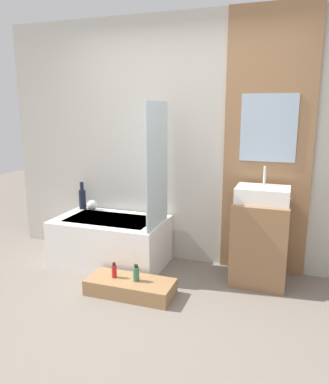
{
  "coord_description": "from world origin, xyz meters",
  "views": [
    {
      "loc": [
        1.09,
        -2.25,
        1.65
      ],
      "look_at": [
        0.06,
        0.7,
        0.95
      ],
      "focal_mm": 35.0,
      "sensor_mm": 36.0,
      "label": 1
    }
  ],
  "objects_px": {
    "sink": "(263,194)",
    "vase_tall_dark": "(82,198)",
    "bathtub": "(111,241)",
    "wooden_step_bench": "(130,287)",
    "vase_round_light": "(92,205)",
    "bottle_soap_secondary": "(136,274)",
    "bottle_soap_primary": "(114,271)"
  },
  "relations": [
    {
      "from": "bottle_soap_secondary",
      "to": "vase_round_light",
      "type": "bearing_deg",
      "value": 137.76
    },
    {
      "from": "wooden_step_bench",
      "to": "bottle_soap_primary",
      "type": "relative_size",
      "value": 5.51
    },
    {
      "from": "wooden_step_bench",
      "to": "bottle_soap_primary",
      "type": "height_order",
      "value": "bottle_soap_primary"
    },
    {
      "from": "wooden_step_bench",
      "to": "bottle_soap_primary",
      "type": "xyz_separation_m",
      "value": [
        -0.16,
        0.0,
        0.13
      ]
    },
    {
      "from": "vase_tall_dark",
      "to": "vase_round_light",
      "type": "xyz_separation_m",
      "value": [
        0.14,
        -0.02,
        -0.07
      ]
    },
    {
      "from": "vase_tall_dark",
      "to": "bottle_soap_secondary",
      "type": "distance_m",
      "value": 1.4
    },
    {
      "from": "bathtub",
      "to": "wooden_step_bench",
      "type": "bearing_deg",
      "value": -49.8
    },
    {
      "from": "wooden_step_bench",
      "to": "bottle_soap_secondary",
      "type": "distance_m",
      "value": 0.15
    },
    {
      "from": "bottle_soap_primary",
      "to": "vase_round_light",
      "type": "bearing_deg",
      "value": 129.84
    },
    {
      "from": "bottle_soap_primary",
      "to": "bottle_soap_secondary",
      "type": "relative_size",
      "value": 0.93
    },
    {
      "from": "bathtub",
      "to": "vase_round_light",
      "type": "height_order",
      "value": "vase_round_light"
    },
    {
      "from": "bottle_soap_primary",
      "to": "vase_tall_dark",
      "type": "bearing_deg",
      "value": 134.34
    },
    {
      "from": "bathtub",
      "to": "wooden_step_bench",
      "type": "relative_size",
      "value": 1.47
    },
    {
      "from": "bathtub",
      "to": "vase_tall_dark",
      "type": "bearing_deg",
      "value": 151.69
    },
    {
      "from": "vase_round_light",
      "to": "bottle_soap_primary",
      "type": "xyz_separation_m",
      "value": [
        0.68,
        -0.82,
        -0.36
      ]
    },
    {
      "from": "sink",
      "to": "vase_tall_dark",
      "type": "height_order",
      "value": "sink"
    },
    {
      "from": "wooden_step_bench",
      "to": "vase_round_light",
      "type": "relative_size",
      "value": 6.71
    },
    {
      "from": "bathtub",
      "to": "bottle_soap_secondary",
      "type": "height_order",
      "value": "bathtub"
    },
    {
      "from": "sink",
      "to": "vase_tall_dark",
      "type": "relative_size",
      "value": 1.53
    },
    {
      "from": "sink",
      "to": "bottle_soap_primary",
      "type": "height_order",
      "value": "sink"
    },
    {
      "from": "bottle_soap_primary",
      "to": "bottle_soap_secondary",
      "type": "height_order",
      "value": "bottle_soap_secondary"
    },
    {
      "from": "bottle_soap_primary",
      "to": "bathtub",
      "type": "bearing_deg",
      "value": 119.56
    },
    {
      "from": "bottle_soap_primary",
      "to": "bottle_soap_secondary",
      "type": "bearing_deg",
      "value": 0.0
    },
    {
      "from": "vase_tall_dark",
      "to": "bottle_soap_secondary",
      "type": "height_order",
      "value": "vase_tall_dark"
    },
    {
      "from": "wooden_step_bench",
      "to": "bottle_soap_primary",
      "type": "bearing_deg",
      "value": 180.0
    },
    {
      "from": "wooden_step_bench",
      "to": "sink",
      "type": "distance_m",
      "value": 1.49
    },
    {
      "from": "sink",
      "to": "vase_round_light",
      "type": "distance_m",
      "value": 1.94
    },
    {
      "from": "bathtub",
      "to": "vase_tall_dark",
      "type": "xyz_separation_m",
      "value": [
        -0.5,
        0.27,
        0.38
      ]
    },
    {
      "from": "bathtub",
      "to": "vase_round_light",
      "type": "xyz_separation_m",
      "value": [
        -0.36,
        0.25,
        0.31
      ]
    },
    {
      "from": "wooden_step_bench",
      "to": "bottle_soap_primary",
      "type": "distance_m",
      "value": 0.21
    },
    {
      "from": "bottle_soap_primary",
      "to": "sink",
      "type": "bearing_deg",
      "value": 28.34
    },
    {
      "from": "vase_round_light",
      "to": "sink",
      "type": "bearing_deg",
      "value": -4.69
    }
  ]
}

